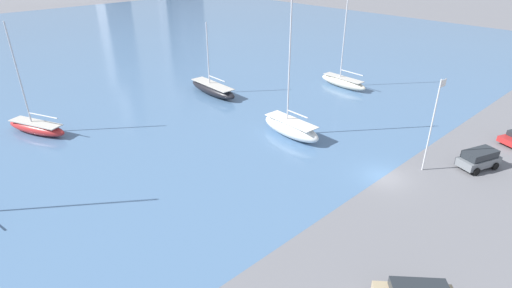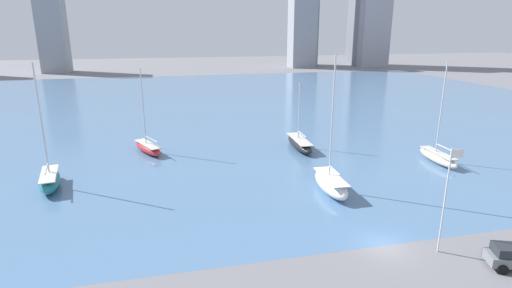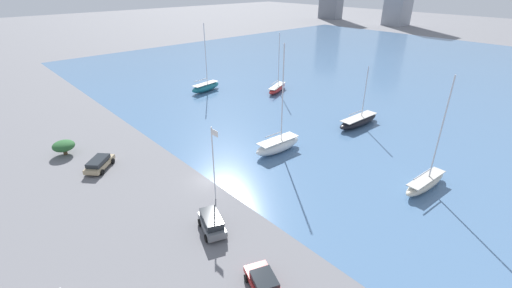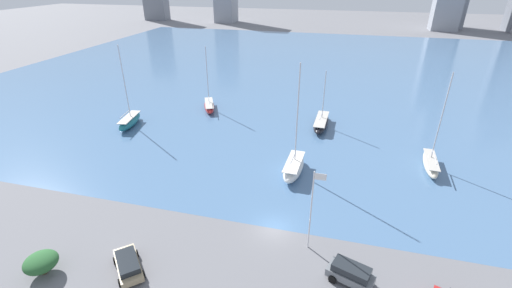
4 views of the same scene
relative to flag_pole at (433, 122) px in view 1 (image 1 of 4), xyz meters
The scene contains 8 objects.
ground_plane 6.87m from the flag_pole, 154.78° to the left, with size 500.00×500.00×0.00m, color slate.
harbor_water 72.23m from the flag_pole, 93.27° to the left, with size 180.00×140.00×0.00m.
flag_pole is the anchor object (origin of this frame).
sailboat_red 43.74m from the flag_pole, 125.35° to the left, with size 5.31×8.60×12.95m.
sailboat_white 15.36m from the flag_pole, 105.13° to the left, with size 2.87×8.35×15.95m.
sailboat_cream 26.28m from the flag_pole, 53.32° to the left, with size 2.34×8.52×14.34m.
sailboat_black 32.49m from the flag_pole, 92.63° to the left, with size 2.87×10.18×10.46m.
parked_suv_gray 6.92m from the flag_pole, 39.74° to the right, with size 4.66×3.27×1.95m.
Camera 1 is at (-31.73, -15.61, 20.17)m, focal length 28.00 mm.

